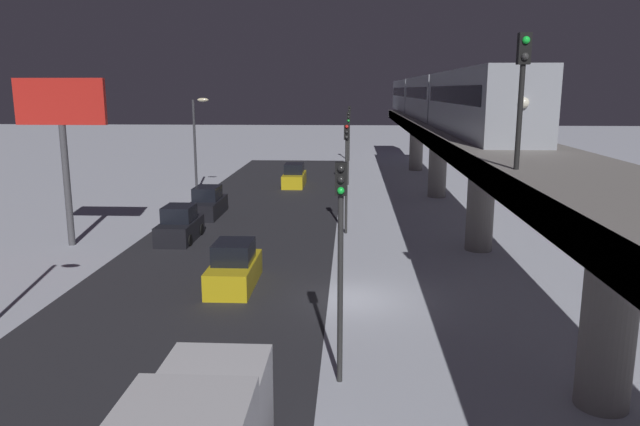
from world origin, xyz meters
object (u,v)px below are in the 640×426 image
object	(u,v)px
sedan_yellow_2	(234,268)
traffic_light_mid	(346,162)
sedan_black	(180,226)
traffic_light_near	(341,241)
sedan_yellow	(294,177)
commercial_billboard	(61,118)
sedan_black_2	(208,204)
traffic_light_far	(348,137)
subway_train	(432,97)
traffic_light_distant	(349,125)
rail_signal	(522,78)

from	to	relation	value
sedan_yellow_2	traffic_light_mid	world-z (taller)	traffic_light_mid
sedan_black	traffic_light_near	size ratio (longest dim) A/B	0.64
sedan_yellow	commercial_billboard	xyz separation A→B (m)	(10.20, 20.98, 6.03)
sedan_black_2	commercial_billboard	world-z (taller)	commercial_billboard
sedan_yellow	traffic_light_far	world-z (taller)	traffic_light_far
subway_train	sedan_yellow	world-z (taller)	subway_train
subway_train	traffic_light_mid	world-z (taller)	subway_train
traffic_light_mid	traffic_light_distant	size ratio (longest dim) A/B	1.00
sedan_black	traffic_light_distant	bearing A→B (deg)	-103.49
rail_signal	traffic_light_distant	world-z (taller)	rail_signal
sedan_yellow	traffic_light_far	xyz separation A→B (m)	(-4.70, -0.82, 3.40)
sedan_black	traffic_light_mid	xyz separation A→B (m)	(-9.30, -2.10, 3.41)
subway_train	traffic_light_far	xyz separation A→B (m)	(7.03, -0.72, -3.52)
traffic_light_mid	traffic_light_far	world-z (taller)	same
subway_train	commercial_billboard	size ratio (longest dim) A/B	6.23
subway_train	traffic_light_far	world-z (taller)	subway_train
sedan_yellow_2	traffic_light_mid	size ratio (longest dim) A/B	0.66
sedan_black_2	traffic_light_far	bearing A→B (deg)	-124.03
traffic_light_near	commercial_billboard	size ratio (longest dim) A/B	0.72
sedan_black	sedan_black_2	world-z (taller)	same
sedan_black	sedan_yellow	xyz separation A→B (m)	(-4.60, -19.62, 0.01)
subway_train	sedan_black	bearing A→B (deg)	50.35
rail_signal	traffic_light_mid	distance (m)	17.48
sedan_yellow_2	rail_signal	bearing A→B (deg)	-31.52
sedan_black	traffic_light_far	xyz separation A→B (m)	(-9.30, -20.43, 3.41)
rail_signal	traffic_light_distant	xyz separation A→B (m)	(5.28, -52.72, -4.47)
traffic_light_near	sedan_yellow	bearing A→B (deg)	-82.53
subway_train	sedan_black_2	world-z (taller)	subway_train
traffic_light_near	subway_train	bearing A→B (deg)	-101.07
traffic_light_near	commercial_billboard	world-z (taller)	commercial_billboard
subway_train	traffic_light_near	size ratio (longest dim) A/B	8.67
traffic_light_mid	traffic_light_far	size ratio (longest dim) A/B	1.00
sedan_black_2	commercial_billboard	bearing A→B (deg)	55.11
traffic_light_distant	rail_signal	bearing A→B (deg)	95.72
subway_train	sedan_yellow	bearing A→B (deg)	0.46
traffic_light_mid	traffic_light_distant	bearing A→B (deg)	-90.00
subway_train	rail_signal	size ratio (longest dim) A/B	13.87
sedan_yellow_2	subway_train	bearing A→B (deg)	66.93
sedan_black	traffic_light_distant	xyz separation A→B (m)	(-9.30, -38.76, 3.41)
sedan_black_2	traffic_light_far	size ratio (longest dim) A/B	0.72
sedan_yellow	sedan_black_2	bearing A→B (deg)	-109.55
traffic_light_near	commercial_billboard	bearing A→B (deg)	-44.94
sedan_yellow	traffic_light_far	bearing A→B (deg)	9.84
commercial_billboard	subway_train	bearing A→B (deg)	-136.14
sedan_yellow_2	traffic_light_near	distance (m)	10.20
sedan_yellow_2	traffic_light_far	distance (m)	28.86
rail_signal	traffic_light_near	xyz separation A→B (m)	(5.28, 2.28, -4.47)
commercial_billboard	sedan_black_2	bearing A→B (deg)	-124.89
sedan_black	traffic_light_far	size ratio (longest dim) A/B	0.64
sedan_black_2	traffic_light_near	world-z (taller)	traffic_light_near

